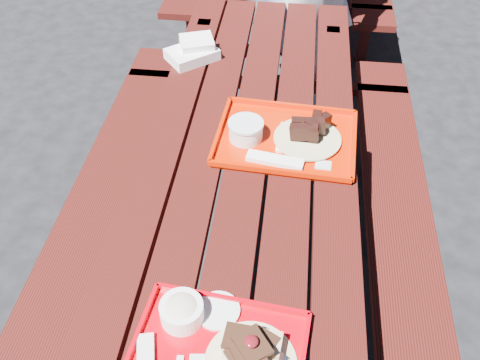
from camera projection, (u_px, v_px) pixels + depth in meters
The scene contains 5 objects.
ground at pixel (244, 293), 2.30m from camera, with size 60.00×60.00×0.00m, color black.
picnic_table_near at pixel (245, 203), 1.91m from camera, with size 1.41×2.40×0.75m.
near_tray at pixel (218, 345), 1.28m from camera, with size 0.45×0.36×0.13m.
far_tray at pixel (283, 137), 1.85m from camera, with size 0.50×0.40×0.08m.
white_cloth at pixel (193, 51), 2.24m from camera, with size 0.24×0.24×0.08m.
Camera 1 is at (0.14, -1.31, 1.95)m, focal length 40.00 mm.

